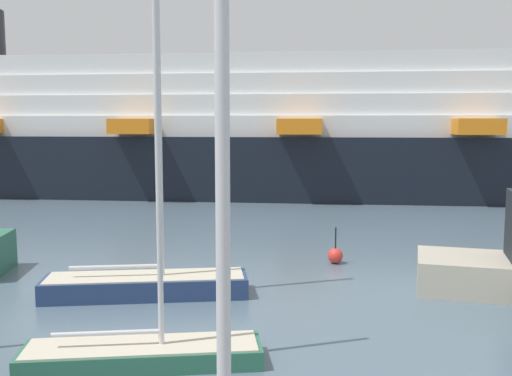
{
  "coord_description": "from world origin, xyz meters",
  "views": [
    {
      "loc": [
        3.59,
        -6.3,
        5.78
      ],
      "look_at": [
        0.0,
        17.03,
        3.06
      ],
      "focal_mm": 40.08,
      "sensor_mm": 36.0,
      "label": 1
    }
  ],
  "objects_px": {
    "sailboat_2": "(143,346)",
    "channel_buoy_1": "(335,256)",
    "sailboat_3": "(146,278)",
    "cruise_ship": "(156,133)"
  },
  "relations": [
    {
      "from": "sailboat_2",
      "to": "channel_buoy_1",
      "type": "bearing_deg",
      "value": 52.86
    },
    {
      "from": "sailboat_2",
      "to": "channel_buoy_1",
      "type": "relative_size",
      "value": 6.7
    },
    {
      "from": "sailboat_3",
      "to": "channel_buoy_1",
      "type": "distance_m",
      "value": 8.23
    },
    {
      "from": "cruise_ship",
      "to": "sailboat_2",
      "type": "bearing_deg",
      "value": -74.39
    },
    {
      "from": "cruise_ship",
      "to": "channel_buoy_1",
      "type": "bearing_deg",
      "value": -58.42
    },
    {
      "from": "sailboat_2",
      "to": "cruise_ship",
      "type": "bearing_deg",
      "value": 93.24
    },
    {
      "from": "channel_buoy_1",
      "to": "sailboat_3",
      "type": "bearing_deg",
      "value": -138.52
    },
    {
      "from": "sailboat_2",
      "to": "channel_buoy_1",
      "type": "xyz_separation_m",
      "value": [
        4.4,
        10.68,
        -0.14
      ]
    },
    {
      "from": "sailboat_2",
      "to": "sailboat_3",
      "type": "distance_m",
      "value": 5.52
    },
    {
      "from": "sailboat_2",
      "to": "cruise_ship",
      "type": "relative_size",
      "value": 0.12
    }
  ]
}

